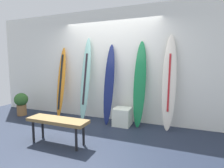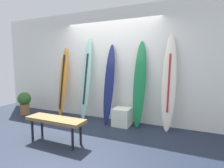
# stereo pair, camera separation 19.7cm
# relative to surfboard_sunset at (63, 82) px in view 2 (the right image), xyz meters

# --- Properties ---
(ground) EXTENTS (8.00, 8.00, 0.04)m
(ground) POSITION_rel_surfboard_sunset_xyz_m (1.36, -0.98, -0.95)
(ground) COLOR #1F2739
(wall_back) EXTENTS (7.20, 0.20, 2.80)m
(wall_back) POSITION_rel_surfboard_sunset_xyz_m (1.36, 0.32, 0.47)
(wall_back) COLOR white
(wall_back) RESTS_ON ground
(surfboard_sunset) EXTENTS (0.23, 0.40, 1.89)m
(surfboard_sunset) POSITION_rel_surfboard_sunset_xyz_m (0.00, 0.00, 0.00)
(surfboard_sunset) COLOR orange
(surfboard_sunset) RESTS_ON ground
(surfboard_seafoam) EXTENTS (0.25, 0.45, 2.11)m
(surfboard_seafoam) POSITION_rel_surfboard_sunset_xyz_m (0.78, -0.03, 0.11)
(surfboard_seafoam) COLOR #8BC7BC
(surfboard_seafoam) RESTS_ON ground
(surfboard_navy) EXTENTS (0.26, 0.49, 1.92)m
(surfboard_navy) POSITION_rel_surfboard_sunset_xyz_m (1.44, -0.05, 0.03)
(surfboard_navy) COLOR navy
(surfboard_navy) RESTS_ON ground
(surfboard_emerald) EXTENTS (0.28, 0.39, 1.97)m
(surfboard_emerald) POSITION_rel_surfboard_sunset_xyz_m (2.17, 0.02, 0.05)
(surfboard_emerald) COLOR #16713D
(surfboard_emerald) RESTS_ON ground
(surfboard_ivory) EXTENTS (0.30, 0.35, 2.07)m
(surfboard_ivory) POSITION_rel_surfboard_sunset_xyz_m (2.81, 0.02, 0.09)
(surfboard_ivory) COLOR silver
(surfboard_ivory) RESTS_ON ground
(display_block_left) EXTENTS (0.40, 0.40, 0.41)m
(display_block_left) POSITION_rel_surfboard_sunset_xyz_m (1.80, -0.11, -0.73)
(display_block_left) COLOR silver
(display_block_left) RESTS_ON ground
(potted_plant) EXTENTS (0.36, 0.36, 0.63)m
(potted_plant) POSITION_rel_surfboard_sunset_xyz_m (-1.09, -0.37, -0.57)
(potted_plant) COLOR olive
(potted_plant) RESTS_ON ground
(bench) EXTENTS (1.15, 0.34, 0.46)m
(bench) POSITION_rel_surfboard_sunset_xyz_m (1.02, -1.46, -0.53)
(bench) COLOR olive
(bench) RESTS_ON ground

